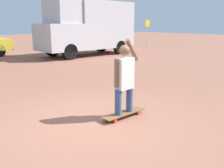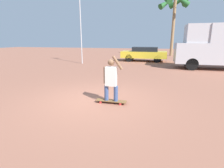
% 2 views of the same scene
% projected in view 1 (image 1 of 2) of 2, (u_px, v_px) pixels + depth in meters
% --- Properties ---
extents(ground_plane, '(80.00, 80.00, 0.00)m').
position_uv_depth(ground_plane, '(92.00, 123.00, 4.89)').
color(ground_plane, '#935B47').
extents(skateboard, '(1.04, 0.26, 0.10)m').
position_uv_depth(skateboard, '(124.00, 113.00, 5.20)').
color(skateboard, brown).
rests_on(skateboard, ground_plane).
extents(person_skateboarder, '(0.65, 0.22, 1.52)m').
position_uv_depth(person_skateboarder, '(124.00, 76.00, 5.01)').
color(person_skateboarder, '#384C7A').
rests_on(person_skateboarder, skateboard).
extents(camper_van, '(5.95, 2.13, 3.18)m').
position_uv_depth(camper_van, '(89.00, 26.00, 14.94)').
color(camper_van, black).
rests_on(camper_van, ground_plane).
extents(street_sign, '(0.44, 0.06, 2.12)m').
position_uv_depth(street_sign, '(147.00, 31.00, 17.32)').
color(street_sign, '#B7B7BC').
rests_on(street_sign, ground_plane).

